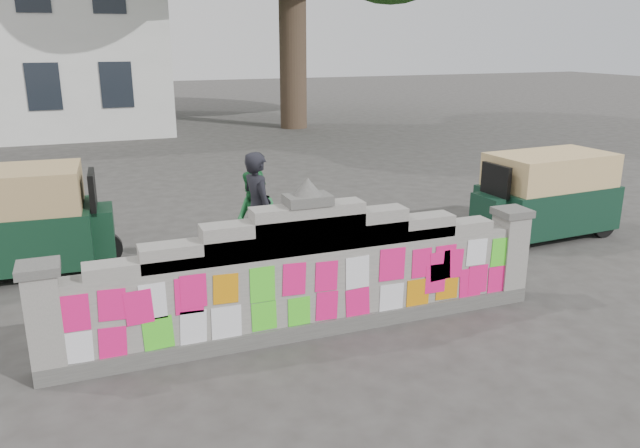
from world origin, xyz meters
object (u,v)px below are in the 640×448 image
object	(u,v)px
pedestrian	(255,223)
rickshaw_right	(545,194)
cyclist_bike	(259,248)
rickshaw_left	(9,221)
cyclist_rider	(259,225)

from	to	relation	value
pedestrian	rickshaw_right	bearing A→B (deg)	80.70
cyclist_bike	rickshaw_left	bearing A→B (deg)	52.33
cyclist_bike	rickshaw_left	size ratio (longest dim) A/B	0.64
cyclist_rider	rickshaw_right	distance (m)	5.59
cyclist_bike	cyclist_rider	distance (m)	0.36
pedestrian	rickshaw_left	xyz separation A→B (m)	(-3.57, 1.40, 0.04)
rickshaw_left	cyclist_rider	bearing A→B (deg)	-21.91
pedestrian	rickshaw_right	xyz separation A→B (m)	(5.57, -0.05, -0.02)
rickshaw_left	rickshaw_right	bearing A→B (deg)	-5.52
pedestrian	rickshaw_left	distance (m)	3.84
cyclist_bike	pedestrian	xyz separation A→B (m)	(0.02, 0.28, 0.31)
cyclist_bike	cyclist_rider	size ratio (longest dim) A/B	1.12
rickshaw_left	rickshaw_right	distance (m)	9.25
cyclist_bike	pedestrian	world-z (taller)	pedestrian
cyclist_bike	cyclist_rider	world-z (taller)	cyclist_rider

